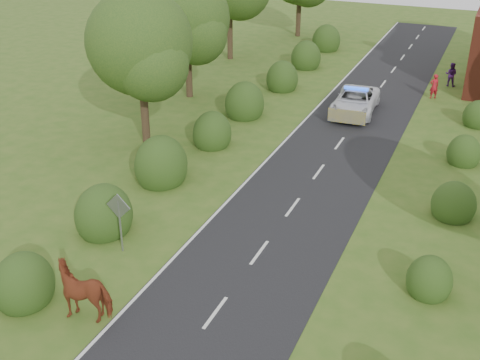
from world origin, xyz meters
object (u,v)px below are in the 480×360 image
at_px(road_sign, 119,214).
at_px(pedestrian_purple, 451,74).
at_px(police_van, 355,101).
at_px(cow, 87,292).
at_px(pedestrian_red, 434,86).

distance_m(road_sign, pedestrian_purple, 29.06).
bearing_deg(police_van, pedestrian_purple, 55.74).
xyz_separation_m(road_sign, pedestrian_purple, (9.42, 27.47, -0.81)).
relative_size(cow, police_van, 0.42).
xyz_separation_m(cow, police_van, (3.47, 22.93, -0.07)).
distance_m(police_van, pedestrian_purple, 9.54).
xyz_separation_m(cow, pedestrian_purple, (8.36, 31.12, 0.02)).
height_order(cow, pedestrian_purple, pedestrian_purple).
xyz_separation_m(police_van, pedestrian_purple, (4.89, 8.19, 0.09)).
distance_m(cow, pedestrian_purple, 32.22).
relative_size(road_sign, cow, 1.09).
height_order(cow, police_van, police_van).
bearing_deg(pedestrian_red, police_van, 17.70).
distance_m(road_sign, pedestrian_red, 25.70).
relative_size(road_sign, pedestrian_red, 1.52).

